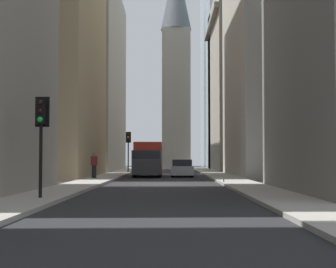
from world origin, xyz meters
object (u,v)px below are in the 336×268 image
traffic_light_foreground (41,123)px  pedestrian (94,164)px  delivery_truck (148,159)px  sedan_silver (182,169)px  discarded_bottle (224,180)px  traffic_light_midblock (128,142)px

traffic_light_foreground → pedestrian: (17.43, 0.71, -1.70)m
delivery_truck → pedestrian: bearing=150.7°
sedan_silver → traffic_light_foreground: bearing=166.5°
sedan_silver → pedestrian: size_ratio=2.41×
sedan_silver → discarded_bottle: bearing=-169.3°
sedan_silver → pedestrian: pedestrian is taller
traffic_light_midblock → pedestrian: 15.55m
delivery_truck → discarded_bottle: delivery_truck is taller
delivery_truck → sedan_silver: bearing=-95.5°
traffic_light_midblock → pedestrian: (-15.38, 1.13, -2.00)m
traffic_light_midblock → traffic_light_foreground: bearing=179.3°
pedestrian → traffic_light_midblock: bearing=-4.2°
traffic_light_midblock → pedestrian: traffic_light_midblock is taller
delivery_truck → traffic_light_foreground: bearing=173.2°
pedestrian → discarded_bottle: bearing=-123.4°
discarded_bottle → sedan_silver: bearing=10.7°
discarded_bottle → delivery_truck: bearing=22.8°
traffic_light_midblock → discarded_bottle: size_ratio=15.00×
delivery_truck → discarded_bottle: bearing=-157.2°
sedan_silver → traffic_light_midblock: bearing=29.1°
delivery_truck → traffic_light_midblock: traffic_light_midblock is taller
sedan_silver → traffic_light_midblock: 10.97m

